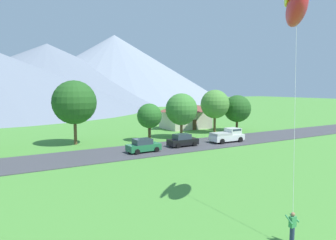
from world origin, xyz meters
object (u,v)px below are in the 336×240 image
tree_center (74,102)px  parked_car_black_west_end (183,140)px  tree_right_of_center (237,109)px  tree_near_left (149,116)px  tree_far_right (215,104)px  parked_car_green_mid_west (143,146)px  house_left_center (186,114)px  pickup_truck_white_west_side (228,135)px  kite_flyer_with_kite (296,8)px  tree_near_right (181,109)px

tree_center → parked_car_black_west_end: 16.11m
tree_right_of_center → tree_center: bearing=178.0°
tree_near_left → tree_center: size_ratio=0.63×
tree_right_of_center → tree_far_right: size_ratio=0.87×
tree_far_right → parked_car_black_west_end: size_ratio=1.82×
tree_near_left → parked_car_green_mid_west: bearing=-121.6°
house_left_center → tree_center: bearing=-163.3°
parked_car_green_mid_west → pickup_truck_white_west_side: pickup_truck_white_west_side is taller
kite_flyer_with_kite → parked_car_green_mid_west: bearing=92.2°
parked_car_black_west_end → pickup_truck_white_west_side: bearing=-4.1°
tree_near_right → kite_flyer_with_kite: kite_flyer_with_kite is taller
tree_near_left → tree_near_right: 5.85m
tree_far_right → kite_flyer_with_kite: (-17.47, -29.76, 7.89)m
tree_center → parked_car_black_west_end: (12.35, -8.98, -5.13)m
parked_car_green_mid_west → house_left_center: bearing=44.2°
tree_near_left → tree_near_right: (5.79, 0.10, 0.80)m
tree_center → parked_car_green_mid_west: 12.57m
tree_near_left → kite_flyer_with_kite: 29.71m
tree_center → tree_far_right: (24.33, -0.86, -0.87)m
tree_right_of_center → kite_flyer_with_kite: (-22.64, -29.61, 8.86)m
tree_near_right → parked_car_black_west_end: bearing=-121.1°
tree_near_left → tree_far_right: bearing=7.1°
tree_near_right → kite_flyer_with_kite: size_ratio=0.50×
parked_car_green_mid_west → tree_right_of_center: bearing=20.4°
tree_near_left → parked_car_black_west_end: bearing=-73.5°
tree_center → tree_near_right: (16.25, -2.50, -1.39)m
tree_near_left → tree_far_right: 14.05m
tree_near_right → tree_far_right: 8.27m
tree_far_right → parked_car_green_mid_west: size_ratio=1.80×
tree_near_right → parked_car_black_west_end: tree_near_right is taller
tree_far_right → tree_right_of_center: bearing=-1.7°
house_left_center → kite_flyer_with_kite: bearing=-113.5°
tree_center → tree_far_right: 24.36m
tree_right_of_center → pickup_truck_white_west_side: bearing=-138.4°
tree_right_of_center → parked_car_green_mid_west: size_ratio=1.56×
tree_near_right → pickup_truck_white_west_side: (3.67, -7.02, -3.55)m
house_left_center → tree_near_left: bearing=-143.2°
house_left_center → tree_right_of_center: tree_right_of_center is taller
house_left_center → kite_flyer_with_kite: kite_flyer_with_kite is taller
tree_near_right → tree_center: bearing=171.3°
house_left_center → parked_car_green_mid_west: house_left_center is taller
tree_center → kite_flyer_with_kite: (6.86, -30.62, 7.02)m
tree_right_of_center → parked_car_green_mid_west: 25.23m
tree_near_right → parked_car_green_mid_west: bearing=-144.6°
tree_near_left → pickup_truck_white_west_side: tree_near_left is taller
parked_car_black_west_end → kite_flyer_with_kite: size_ratio=0.30×
parked_car_black_west_end → tree_center: bearing=144.0°
parked_car_black_west_end → kite_flyer_with_kite: 25.42m
house_left_center → parked_car_black_west_end: (-10.86, -15.93, -1.91)m
tree_near_right → parked_car_black_west_end: 8.43m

